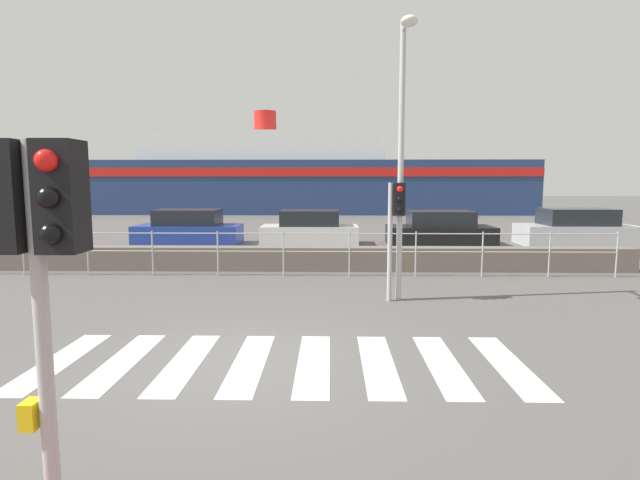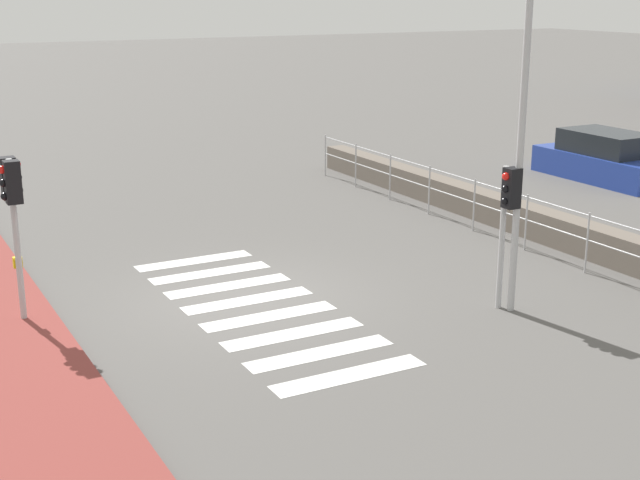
# 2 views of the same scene
# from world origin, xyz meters

# --- Properties ---
(ground_plane) EXTENTS (160.00, 160.00, 0.00)m
(ground_plane) POSITION_xyz_m (0.00, 0.00, 0.00)
(ground_plane) COLOR #565451
(sidewalk_brick) EXTENTS (24.00, 1.80, 0.12)m
(sidewalk_brick) POSITION_xyz_m (0.00, -4.10, 0.06)
(sidewalk_brick) COLOR brown
(sidewalk_brick) RESTS_ON ground_plane
(crosswalk) EXTENTS (6.75, 2.40, 0.01)m
(crosswalk) POSITION_xyz_m (0.57, 0.00, 0.00)
(crosswalk) COLOR silver
(crosswalk) RESTS_ON ground_plane
(seawall) EXTENTS (19.58, 0.55, 0.67)m
(seawall) POSITION_xyz_m (0.00, 7.32, 0.34)
(seawall) COLOR #6B6056
(seawall) RESTS_ON ground_plane
(harbor_fence) EXTENTS (17.66, 0.04, 1.21)m
(harbor_fence) POSITION_xyz_m (0.00, 6.45, 0.79)
(harbor_fence) COLOR #B2B2B5
(harbor_fence) RESTS_ON ground_plane
(traffic_light_near) EXTENTS (0.58, 0.41, 2.78)m
(traffic_light_near) POSITION_xyz_m (-0.55, -3.72, 2.17)
(traffic_light_near) COLOR #B2B2B5
(traffic_light_near) RESTS_ON ground_plane
(traffic_light_far) EXTENTS (0.34, 0.32, 2.50)m
(traffic_light_far) POSITION_xyz_m (2.61, 3.69, 1.84)
(traffic_light_far) COLOR #B2B2B5
(traffic_light_far) RESTS_ON ground_plane
(streetlamp) EXTENTS (0.32, 1.05, 5.70)m
(streetlamp) POSITION_xyz_m (2.71, 3.61, 3.55)
(streetlamp) COLOR #B2B2B5
(streetlamp) RESTS_ON ground_plane
(parked_car_blue) EXTENTS (4.18, 1.79, 1.40)m
(parked_car_blue) POSITION_xyz_m (-4.49, 13.27, 0.60)
(parked_car_blue) COLOR #233D9E
(parked_car_blue) RESTS_ON ground_plane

